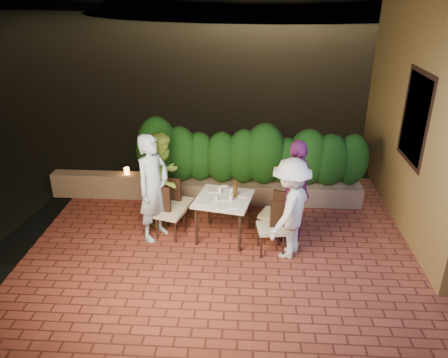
# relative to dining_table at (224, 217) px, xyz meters

# --- Properties ---
(ground) EXTENTS (400.00, 400.00, 0.00)m
(ground) POSITION_rel_dining_table_xyz_m (0.32, -0.88, -0.40)
(ground) COLOR black
(ground) RESTS_ON ground
(terrace_floor) EXTENTS (7.00, 6.00, 0.15)m
(terrace_floor) POSITION_rel_dining_table_xyz_m (0.32, -0.38, -0.45)
(terrace_floor) COLOR brown
(terrace_floor) RESTS_ON ground
(window_pane) EXTENTS (0.08, 1.00, 1.40)m
(window_pane) POSITION_rel_dining_table_xyz_m (3.14, 0.62, 1.62)
(window_pane) COLOR black
(window_pane) RESTS_ON building_wall
(window_frame) EXTENTS (0.06, 1.15, 1.55)m
(window_frame) POSITION_rel_dining_table_xyz_m (3.13, 0.62, 1.62)
(window_frame) COLOR black
(window_frame) RESTS_ON building_wall
(planter) EXTENTS (4.20, 0.55, 0.40)m
(planter) POSITION_rel_dining_table_xyz_m (0.52, 1.42, -0.17)
(planter) COLOR #7D654F
(planter) RESTS_ON ground
(hedge) EXTENTS (4.00, 0.70, 1.10)m
(hedge) POSITION_rel_dining_table_xyz_m (0.52, 1.42, 0.57)
(hedge) COLOR #133D10
(hedge) RESTS_ON planter
(parapet) EXTENTS (2.20, 0.30, 0.50)m
(parapet) POSITION_rel_dining_table_xyz_m (-2.48, 1.42, -0.12)
(parapet) COLOR #7D654F
(parapet) RESTS_ON ground
(hill) EXTENTS (52.00, 40.00, 22.00)m
(hill) POSITION_rel_dining_table_xyz_m (2.32, 59.12, -4.38)
(hill) COLOR black
(hill) RESTS_ON ground
(dining_table) EXTENTS (1.05, 1.05, 0.75)m
(dining_table) POSITION_rel_dining_table_xyz_m (0.00, 0.00, 0.00)
(dining_table) COLOR white
(dining_table) RESTS_ON ground
(plate_nw) EXTENTS (0.24, 0.24, 0.01)m
(plate_nw) POSITION_rel_dining_table_xyz_m (-0.36, -0.19, 0.38)
(plate_nw) COLOR white
(plate_nw) RESTS_ON dining_table
(plate_sw) EXTENTS (0.23, 0.23, 0.01)m
(plate_sw) POSITION_rel_dining_table_xyz_m (-0.21, 0.27, 0.38)
(plate_sw) COLOR white
(plate_sw) RESTS_ON dining_table
(plate_ne) EXTENTS (0.22, 0.22, 0.01)m
(plate_ne) POSITION_rel_dining_table_xyz_m (0.19, -0.28, 0.38)
(plate_ne) COLOR white
(plate_ne) RESTS_ON dining_table
(plate_se) EXTENTS (0.23, 0.23, 0.01)m
(plate_se) POSITION_rel_dining_table_xyz_m (0.32, 0.14, 0.38)
(plate_se) COLOR white
(plate_se) RESTS_ON dining_table
(plate_centre) EXTENTS (0.21, 0.21, 0.01)m
(plate_centre) POSITION_rel_dining_table_xyz_m (0.00, -0.00, 0.38)
(plate_centre) COLOR white
(plate_centre) RESTS_ON dining_table
(plate_front) EXTENTS (0.22, 0.22, 0.01)m
(plate_front) POSITION_rel_dining_table_xyz_m (0.00, -0.32, 0.38)
(plate_front) COLOR white
(plate_front) RESTS_ON dining_table
(glass_nw) EXTENTS (0.06, 0.06, 0.10)m
(glass_nw) POSITION_rel_dining_table_xyz_m (-0.11, -0.13, 0.43)
(glass_nw) COLOR silver
(glass_nw) RESTS_ON dining_table
(glass_sw) EXTENTS (0.07, 0.07, 0.12)m
(glass_sw) POSITION_rel_dining_table_xyz_m (-0.08, 0.19, 0.44)
(glass_sw) COLOR silver
(glass_sw) RESTS_ON dining_table
(glass_ne) EXTENTS (0.07, 0.07, 0.11)m
(glass_ne) POSITION_rel_dining_table_xyz_m (0.12, -0.10, 0.43)
(glass_ne) COLOR silver
(glass_ne) RESTS_ON dining_table
(glass_se) EXTENTS (0.07, 0.07, 0.12)m
(glass_se) POSITION_rel_dining_table_xyz_m (0.12, 0.15, 0.44)
(glass_se) COLOR silver
(glass_se) RESTS_ON dining_table
(beer_bottle) EXTENTS (0.06, 0.06, 0.31)m
(beer_bottle) POSITION_rel_dining_table_xyz_m (0.19, 0.05, 0.53)
(beer_bottle) COLOR #472A0B
(beer_bottle) RESTS_ON dining_table
(bowl) EXTENTS (0.16, 0.16, 0.04)m
(bowl) POSITION_rel_dining_table_xyz_m (-0.01, 0.34, 0.39)
(bowl) COLOR white
(bowl) RESTS_ON dining_table
(chair_left_front) EXTENTS (0.53, 0.53, 0.93)m
(chair_left_front) POSITION_rel_dining_table_xyz_m (-0.92, -0.04, 0.09)
(chair_left_front) COLOR black
(chair_left_front) RESTS_ON ground
(chair_left_back) EXTENTS (0.50, 0.50, 0.87)m
(chair_left_back) POSITION_rel_dining_table_xyz_m (-0.81, 0.43, 0.06)
(chair_left_back) COLOR black
(chair_left_back) RESTS_ON ground
(chair_right_front) EXTENTS (0.48, 0.48, 0.92)m
(chair_right_front) POSITION_rel_dining_table_xyz_m (0.79, -0.42, 0.09)
(chair_right_front) COLOR black
(chair_right_front) RESTS_ON ground
(chair_right_back) EXTENTS (0.55, 0.55, 0.90)m
(chair_right_back) POSITION_rel_dining_table_xyz_m (0.84, 0.06, 0.08)
(chair_right_back) COLOR black
(chair_right_back) RESTS_ON ground
(diner_blue) EXTENTS (0.72, 0.81, 1.86)m
(diner_blue) POSITION_rel_dining_table_xyz_m (-1.16, -0.06, 0.55)
(diner_blue) COLOR silver
(diner_blue) RESTS_ON ground
(diner_green) EXTENTS (0.88, 0.99, 1.68)m
(diner_green) POSITION_rel_dining_table_xyz_m (-1.10, 0.53, 0.47)
(diner_green) COLOR #8EB639
(diner_green) RESTS_ON ground
(diner_white) EXTENTS (1.05, 1.23, 1.66)m
(diner_white) POSITION_rel_dining_table_xyz_m (1.06, -0.47, 0.45)
(diner_white) COLOR white
(diner_white) RESTS_ON ground
(diner_purple) EXTENTS (0.80, 1.14, 1.79)m
(diner_purple) POSITION_rel_dining_table_xyz_m (1.20, 0.02, 0.52)
(diner_purple) COLOR #722669
(diner_purple) RESTS_ON ground
(parapet_lamp) EXTENTS (0.10, 0.10, 0.14)m
(parapet_lamp) POSITION_rel_dining_table_xyz_m (-2.04, 1.42, 0.20)
(parapet_lamp) COLOR orange
(parapet_lamp) RESTS_ON parapet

